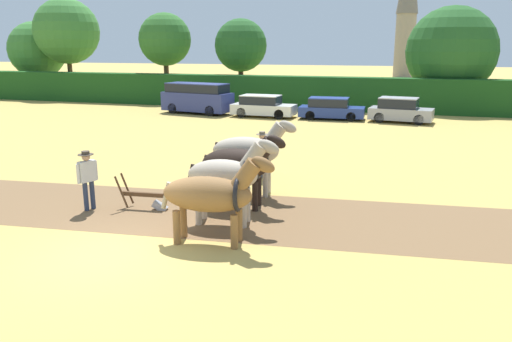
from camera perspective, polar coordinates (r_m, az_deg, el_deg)
ground_plane at (r=12.43m, az=-16.07°, el=-9.04°), size 240.00×240.00×0.00m
plowed_furrow_strip at (r=16.23m, az=-18.34°, el=-3.72°), size 29.68×6.99×0.01m
hedgerow at (r=38.89m, az=7.25°, el=8.80°), size 77.52×1.64×2.52m
tree_far_left at (r=55.71m, az=-23.73°, el=12.55°), size 5.56×5.56×7.18m
tree_left at (r=52.27m, az=-20.83°, el=14.69°), size 6.09×6.09×9.18m
tree_center_left at (r=45.98m, az=-10.36°, el=14.55°), size 4.58×4.58×7.63m
tree_center at (r=43.65m, az=-1.76°, el=14.14°), size 4.43×4.43×7.05m
tree_center_right at (r=41.35m, az=21.43°, el=12.60°), size 6.71×6.71×7.73m
church_spire at (r=81.06m, az=16.93°, el=17.90°), size 3.23×3.23×20.95m
draft_horse_lead_left at (r=12.20m, az=-5.05°, el=-2.64°), size 2.94×1.13×2.34m
draft_horse_lead_right at (r=13.51m, az=-3.35°, el=-0.46°), size 2.68×1.08×2.47m
draft_horse_trail_left at (r=14.90m, az=-2.00°, el=0.76°), size 2.70×1.19×2.33m
draft_horse_trail_right at (r=16.25m, az=-0.80°, el=2.32°), size 2.91×1.17×2.56m
plow at (r=15.32m, az=-12.36°, el=-3.13°), size 1.58×0.50×1.13m
farmer_at_plow at (r=15.53m, az=-18.71°, el=-0.47°), size 0.45×0.65×1.79m
farmer_beside_team at (r=18.35m, az=0.71°, el=2.32°), size 0.44×0.66×1.74m
parked_van at (r=36.67m, az=-6.73°, el=8.29°), size 5.40×2.76×2.18m
parked_car_left at (r=34.70m, az=0.78°, el=7.40°), size 4.43×1.98×1.49m
parked_car_center_left at (r=33.94m, az=8.55°, el=7.04°), size 4.35×1.87×1.44m
parked_car_center at (r=33.51m, az=16.15°, el=6.66°), size 4.12×2.29×1.57m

